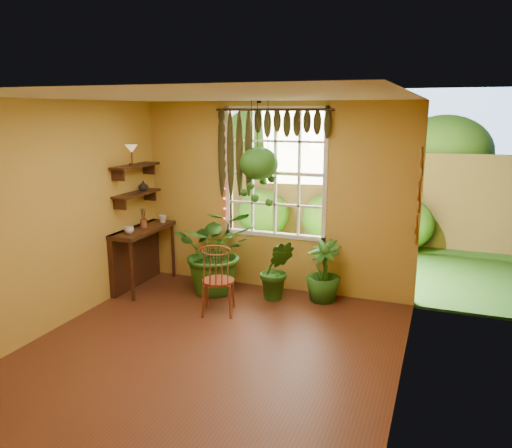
{
  "coord_description": "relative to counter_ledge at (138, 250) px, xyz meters",
  "views": [
    {
      "loc": [
        2.26,
        -4.41,
        2.58
      ],
      "look_at": [
        0.14,
        1.15,
        1.21
      ],
      "focal_mm": 35.0,
      "sensor_mm": 36.0,
      "label": 1
    }
  ],
  "objects": [
    {
      "name": "wall_plates",
      "position": [
        3.89,
        0.19,
        1.0
      ],
      "size": [
        0.04,
        0.32,
        1.1
      ],
      "primitive_type": null,
      "color": "#FFF4D0",
      "rests_on": "wall_right"
    },
    {
      "name": "wall_back",
      "position": [
        1.91,
        0.65,
        0.8
      ],
      "size": [
        4.0,
        0.0,
        4.0
      ],
      "primitive_type": "plane",
      "rotation": [
        1.57,
        0.0,
        0.0
      ],
      "color": "gold",
      "rests_on": "floor"
    },
    {
      "name": "shelf_lower",
      "position": [
        0.03,
        0.0,
        0.85
      ],
      "size": [
        0.25,
        0.9,
        0.04
      ],
      "primitive_type": "cube",
      "color": "#3C1C10",
      "rests_on": "wall_left"
    },
    {
      "name": "potted_plant_right",
      "position": [
        2.71,
        0.39,
        -0.13
      ],
      "size": [
        0.61,
        0.61,
        0.85
      ],
      "primitive_type": "imported",
      "rotation": [
        0.0,
        0.0,
        -0.34
      ],
      "color": "#1D5215",
      "rests_on": "floor"
    },
    {
      "name": "string_lights",
      "position": [
        1.15,
        0.59,
        1.2
      ],
      "size": [
        0.03,
        0.03,
        1.54
      ],
      "primitive_type": null,
      "color": "#FF2633",
      "rests_on": "window"
    },
    {
      "name": "cup_a",
      "position": [
        0.13,
        -0.37,
        0.4
      ],
      "size": [
        0.16,
        0.16,
        0.1
      ],
      "primitive_type": "imported",
      "rotation": [
        0.0,
        0.0,
        -0.24
      ],
      "color": "silver",
      "rests_on": "counter_ledge"
    },
    {
      "name": "tiffany_lamp",
      "position": [
        0.05,
        -0.09,
        1.48
      ],
      "size": [
        0.17,
        0.17,
        0.29
      ],
      "color": "#573A18",
      "rests_on": "shelf_upper"
    },
    {
      "name": "counter_ledge",
      "position": [
        0.0,
        0.0,
        0.0
      ],
      "size": [
        0.4,
        1.2,
        0.9
      ],
      "color": "#3C1C10",
      "rests_on": "floor"
    },
    {
      "name": "shelf_upper",
      "position": [
        0.03,
        0.0,
        1.25
      ],
      "size": [
        0.25,
        0.9,
        0.04
      ],
      "primitive_type": "cube",
      "color": "#3C1C10",
      "rests_on": "wall_left"
    },
    {
      "name": "valance_vine",
      "position": [
        1.82,
        0.56,
        1.73
      ],
      "size": [
        1.7,
        0.12,
        1.1
      ],
      "color": "#3C1C10",
      "rests_on": "window"
    },
    {
      "name": "potted_plant_left",
      "position": [
        1.21,
        0.17,
        0.08
      ],
      "size": [
        1.43,
        1.35,
        1.25
      ],
      "primitive_type": "imported",
      "rotation": [
        0.0,
        0.0,
        0.42
      ],
      "color": "#1D5215",
      "rests_on": "floor"
    },
    {
      "name": "wall_left",
      "position": [
        -0.09,
        -1.6,
        0.8
      ],
      "size": [
        0.0,
        4.5,
        4.5
      ],
      "primitive_type": "plane",
      "rotation": [
        1.57,
        0.0,
        1.57
      ],
      "color": "gold",
      "rests_on": "floor"
    },
    {
      "name": "floor",
      "position": [
        1.91,
        -1.6,
        -0.55
      ],
      "size": [
        4.5,
        4.5,
        0.0
      ],
      "primitive_type": "plane",
      "color": "#582A19",
      "rests_on": "ground"
    },
    {
      "name": "brush_jar",
      "position": [
        0.11,
        0.02,
        0.49
      ],
      "size": [
        0.1,
        0.1,
        0.36
      ],
      "color": "brown",
      "rests_on": "counter_ledge"
    },
    {
      "name": "windsor_chair",
      "position": [
        1.56,
        -0.54,
        -0.23
      ],
      "size": [
        0.52,
        0.53,
        1.1
      ],
      "rotation": [
        0.0,
        0.0,
        0.3
      ],
      "color": "maroon",
      "rests_on": "floor"
    },
    {
      "name": "window",
      "position": [
        1.91,
        0.68,
        1.15
      ],
      "size": [
        1.52,
        0.1,
        1.86
      ],
      "color": "white",
      "rests_on": "wall_back"
    },
    {
      "name": "potted_plant_mid",
      "position": [
        2.1,
        0.21,
        -0.13
      ],
      "size": [
        0.57,
        0.51,
        0.85
      ],
      "primitive_type": "imported",
      "rotation": [
        0.0,
        0.0,
        0.34
      ],
      "color": "#1D5215",
      "rests_on": "floor"
    },
    {
      "name": "wall_right",
      "position": [
        3.91,
        -1.6,
        0.8
      ],
      "size": [
        0.0,
        4.5,
        4.5
      ],
      "primitive_type": "plane",
      "rotation": [
        1.57,
        0.0,
        -1.57
      ],
      "color": "gold",
      "rests_on": "floor"
    },
    {
      "name": "shelf_vase",
      "position": [
        0.04,
        0.17,
        0.94
      ],
      "size": [
        0.17,
        0.17,
        0.15
      ],
      "primitive_type": "imported",
      "rotation": [
        0.0,
        0.0,
        0.23
      ],
      "color": "#B2AD99",
      "rests_on": "shelf_lower"
    },
    {
      "name": "ceiling",
      "position": [
        1.91,
        -1.6,
        2.15
      ],
      "size": [
        4.5,
        4.5,
        0.0
      ],
      "primitive_type": "plane",
      "rotation": [
        3.14,
        0.0,
        0.0
      ],
      "color": "white",
      "rests_on": "wall_back"
    },
    {
      "name": "backyard",
      "position": [
        2.15,
        5.27,
        0.73
      ],
      "size": [
        14.0,
        10.0,
        12.0
      ],
      "color": "#265618",
      "rests_on": "ground"
    },
    {
      "name": "cup_b",
      "position": [
        0.19,
        0.41,
        0.4
      ],
      "size": [
        0.14,
        0.14,
        0.11
      ],
      "primitive_type": "imported",
      "rotation": [
        0.0,
        0.0,
        0.22
      ],
      "color": "beige",
      "rests_on": "counter_ledge"
    },
    {
      "name": "hanging_basket",
      "position": [
        1.8,
        0.31,
        1.29
      ],
      "size": [
        0.53,
        0.53,
        1.42
      ],
      "color": "black",
      "rests_on": "ceiling"
    }
  ]
}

